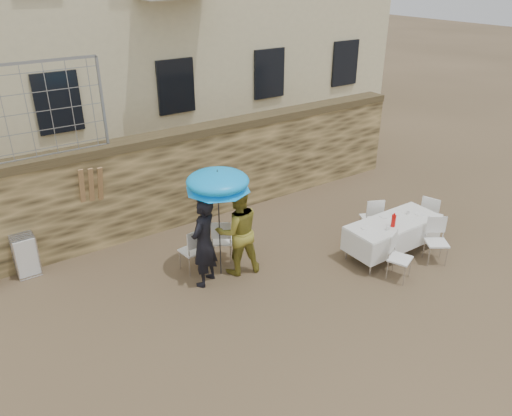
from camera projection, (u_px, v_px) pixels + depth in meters
ground at (310, 338)px, 8.28m from camera, size 80.00×80.00×0.00m
stone_wall at (174, 180)px, 11.51m from camera, size 13.00×0.50×2.20m
chain_link_fence at (17, 115)px, 9.12m from camera, size 3.20×0.06×1.80m
man_suit at (204, 242)px, 9.32m from camera, size 0.79×0.71×1.81m
woman_dress at (238, 231)px, 9.69m from camera, size 1.03×0.89×1.84m
umbrella at (218, 184)px, 9.13m from camera, size 1.22×1.22×2.07m
couple_chair_left at (192, 249)px, 9.92m from camera, size 0.54×0.54×0.96m
couple_chair_right at (222, 239)px, 10.27m from camera, size 0.66×0.66×0.96m
banquet_table at (394, 223)px, 10.38m from camera, size 2.10×0.85×0.78m
soda_bottle at (393, 221)px, 10.09m from camera, size 0.09×0.09×0.26m
table_chair_front_left at (400, 258)px, 9.63m from camera, size 0.63×0.63×0.96m
table_chair_front_right at (437, 242)px, 10.19m from camera, size 0.67×0.67×0.96m
table_chair_back at (371, 217)px, 11.19m from camera, size 0.64×0.64×0.96m
table_chair_side at (431, 215)px, 11.27m from camera, size 0.61×0.61×0.96m
chair_stack_right at (24, 252)px, 9.87m from camera, size 0.46×0.47×0.92m
wood_planks at (98, 206)px, 10.49m from camera, size 0.70×0.20×2.00m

